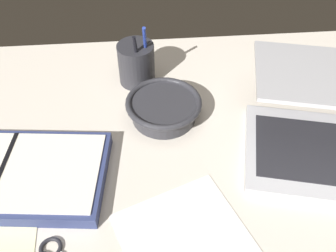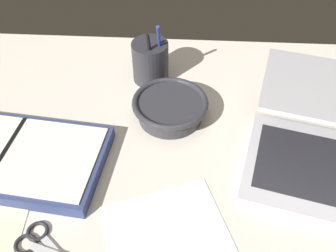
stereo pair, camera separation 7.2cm
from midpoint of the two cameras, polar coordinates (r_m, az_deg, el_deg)
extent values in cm
cube|color=beige|center=(73.09, -2.37, -9.46)|extent=(140.00, 100.00, 2.00)
cube|color=#B7B7BC|center=(80.58, 20.68, -4.31)|extent=(36.91, 30.20, 1.80)
cube|color=#232328|center=(79.85, 20.87, -3.84)|extent=(31.59, 23.00, 0.24)
cylinder|color=#2D2D33|center=(82.87, -3.03, 2.38)|extent=(14.27, 14.27, 4.26)
torus|color=#2D2D33|center=(81.42, -3.09, 3.47)|extent=(16.79, 16.79, 1.34)
cylinder|color=#28282D|center=(91.50, -7.13, 9.31)|extent=(8.75, 8.75, 10.15)
cylinder|color=black|center=(88.12, -6.99, 9.70)|extent=(1.95, 1.01, 13.12)
cylinder|color=#233899|center=(89.08, -5.78, 11.25)|extent=(1.23, 5.48, 15.12)
cube|color=navy|center=(79.78, -26.09, -6.83)|extent=(40.43, 24.48, 2.81)
cube|color=silver|center=(74.88, -20.07, -6.57)|extent=(19.77, 20.29, 0.30)
cube|color=black|center=(78.56, -26.49, -6.07)|extent=(2.80, 18.44, 0.30)
torus|color=#232328|center=(69.28, -20.48, -17.20)|extent=(3.90, 3.90, 0.70)
camera|label=1|loc=(0.04, -92.87, -2.95)|focal=40.00mm
camera|label=2|loc=(0.04, 87.13, 2.95)|focal=40.00mm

